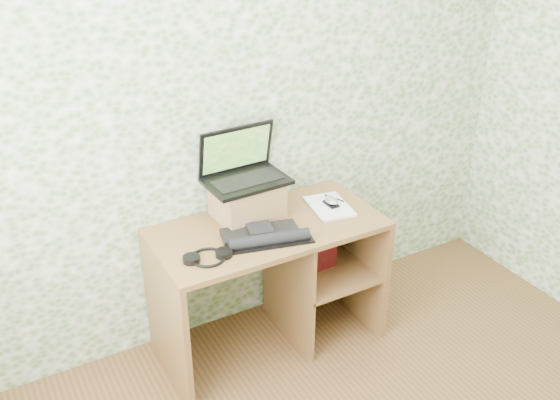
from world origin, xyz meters
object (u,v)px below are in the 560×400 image
desk (278,263)px  laptop (242,168)px  keyboard (264,236)px  notepad (329,206)px  riser (247,200)px

desk → laptop: size_ratio=2.79×
desk → laptop: 0.57m
desk → keyboard: bearing=-138.5°
keyboard → notepad: (0.47, 0.13, -0.01)m
laptop → keyboard: laptop is taller
desk → notepad: 0.42m
riser → laptop: 0.17m
laptop → notepad: 0.54m
riser → keyboard: size_ratio=0.74×
riser → keyboard: riser is taller
desk → notepad: bearing=-2.3°
riser → laptop: (-0.00, 0.04, 0.16)m
keyboard → notepad: keyboard is taller
notepad → desk: bearing=-172.9°
desk → riser: bearing=137.0°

